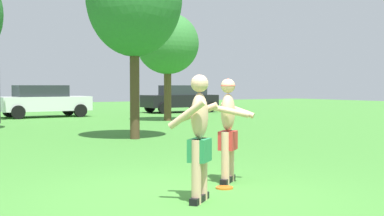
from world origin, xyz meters
The scene contains 7 objects.
ground_plane centered at (0.00, 0.00, 0.00)m, with size 80.00×80.00×0.00m, color #428433.
player_with_cap centered at (1.00, 0.53, 0.91)m, with size 0.81×0.74×1.68m.
player_in_green centered at (-0.12, -0.34, 0.89)m, with size 0.76×0.76×1.70m.
frisbee centered at (0.67, 0.19, 0.01)m, with size 0.26×0.26×0.03m, color orange.
car_white_near_post centered at (3.23, 19.15, 0.82)m, with size 4.32×2.05×1.58m.
car_black_mid_lot centered at (11.33, 19.52, 0.82)m, with size 4.35×2.13×1.58m.
tree_left_field centered at (7.22, 13.70, 3.40)m, with size 2.78×2.78×4.79m.
Camera 1 is at (-3.75, -5.99, 1.55)m, focal length 47.38 mm.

